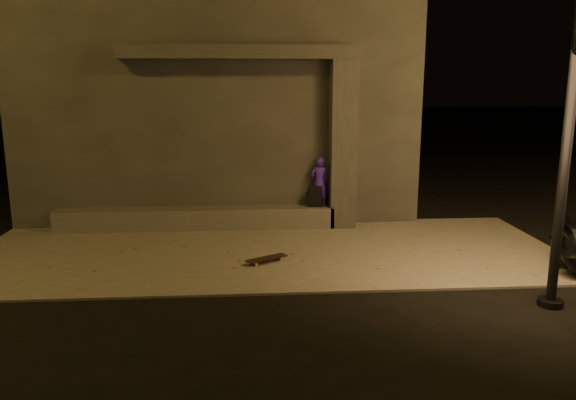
{
  "coord_description": "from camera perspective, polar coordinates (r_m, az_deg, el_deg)",
  "views": [
    {
      "loc": [
        -0.37,
        -8.25,
        3.21
      ],
      "look_at": [
        0.39,
        2.0,
        1.01
      ],
      "focal_mm": 35.0,
      "sensor_mm": 36.0,
      "label": 1
    }
  ],
  "objects": [
    {
      "name": "skateboard",
      "position": [
        10.01,
        -2.2,
        -5.97
      ],
      "size": [
        0.78,
        0.58,
        0.09
      ],
      "rotation": [
        0.0,
        0.0,
        0.54
      ],
      "color": "black",
      "rests_on": "sidewalk"
    },
    {
      "name": "ledge",
      "position": [
        12.41,
        -9.32,
        -1.83
      ],
      "size": [
        6.0,
        0.55,
        0.45
      ],
      "primitive_type": "cube",
      "color": "#4B4844",
      "rests_on": "sidewalk"
    },
    {
      "name": "ground",
      "position": [
        8.86,
        -1.56,
        -9.19
      ],
      "size": [
        120.0,
        120.0,
        0.0
      ],
      "primitive_type": "plane",
      "color": "black",
      "rests_on": "ground"
    },
    {
      "name": "column",
      "position": [
        12.25,
        5.57,
        5.59
      ],
      "size": [
        0.55,
        0.55,
        3.6
      ],
      "primitive_type": "cube",
      "color": "#33312E",
      "rests_on": "sidewalk"
    },
    {
      "name": "skateboarder",
      "position": [
        12.29,
        3.19,
        1.86
      ],
      "size": [
        0.4,
        0.26,
        1.09
      ],
      "primitive_type": "imported",
      "rotation": [
        0.0,
        0.0,
        3.15
      ],
      "color": "#3518A0",
      "rests_on": "ledge"
    },
    {
      "name": "building",
      "position": [
        14.77,
        -6.75,
        9.65
      ],
      "size": [
        9.0,
        5.1,
        5.22
      ],
      "color": "#33312E",
      "rests_on": "ground"
    },
    {
      "name": "backpack",
      "position": [
        12.35,
        2.71,
        0.1
      ],
      "size": [
        0.35,
        0.25,
        0.47
      ],
      "rotation": [
        0.0,
        0.0,
        -0.11
      ],
      "color": "black",
      "rests_on": "ledge"
    },
    {
      "name": "sidewalk",
      "position": [
        10.74,
        -2.06,
        -5.22
      ],
      "size": [
        11.0,
        4.4,
        0.04
      ],
      "primitive_type": "cube",
      "color": "#69645C",
      "rests_on": "ground"
    },
    {
      "name": "canopy",
      "position": [
        12.06,
        -4.99,
        14.73
      ],
      "size": [
        5.0,
        0.7,
        0.28
      ],
      "primitive_type": "cube",
      "color": "#33312E",
      "rests_on": "column"
    }
  ]
}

